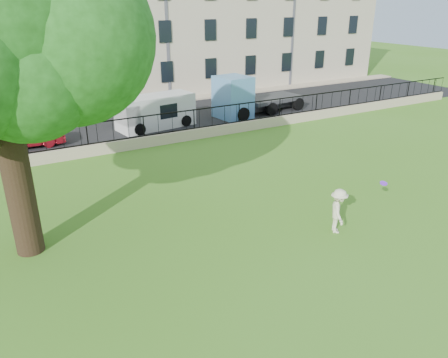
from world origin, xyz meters
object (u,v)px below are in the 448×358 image
frisbee (384,183)px  red_sedan (24,135)px  blue_truck (259,93)px  white_van (156,112)px  man (338,211)px

frisbee → red_sedan: frisbee is taller
blue_truck → frisbee: bearing=-114.5°
frisbee → blue_truck: blue_truck is taller
frisbee → white_van: (-2.70, 15.52, -0.32)m
man → frisbee: (2.20, 0.09, 0.53)m
man → white_van: bearing=33.1°
frisbee → white_van: white_van is taller
man → white_van: size_ratio=0.33×
man → white_van: (-0.50, 15.61, 0.21)m
red_sedan → blue_truck: blue_truck is taller
red_sedan → white_van: white_van is taller
white_van → blue_truck: (7.71, 0.00, 0.38)m
man → blue_truck: bearing=6.5°
frisbee → blue_truck: bearing=72.1°
red_sedan → blue_truck: (15.38, 0.25, 0.70)m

